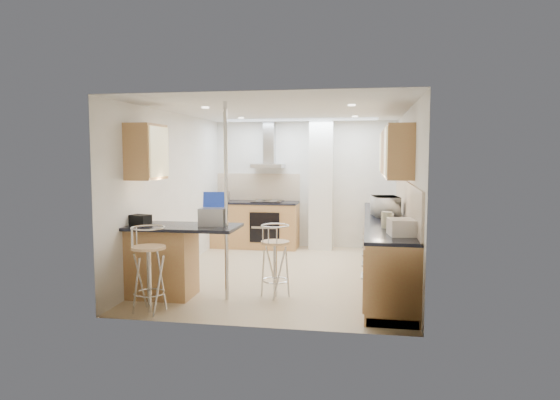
% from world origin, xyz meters
% --- Properties ---
extents(ground, '(4.80, 4.80, 0.00)m').
position_xyz_m(ground, '(0.00, 0.00, 0.00)').
color(ground, beige).
rests_on(ground, ground).
extents(room_shell, '(3.64, 4.84, 2.51)m').
position_xyz_m(room_shell, '(0.32, 0.38, 1.54)').
color(room_shell, white).
rests_on(room_shell, ground).
extents(right_counter, '(0.63, 4.40, 0.92)m').
position_xyz_m(right_counter, '(1.50, 0.00, 0.46)').
color(right_counter, '#B77249').
rests_on(right_counter, ground).
extents(back_counter, '(1.70, 0.63, 0.92)m').
position_xyz_m(back_counter, '(-0.95, 2.10, 0.46)').
color(back_counter, '#B77249').
rests_on(back_counter, ground).
extents(peninsula, '(1.47, 0.72, 0.94)m').
position_xyz_m(peninsula, '(-1.12, -1.45, 0.48)').
color(peninsula, '#B77249').
rests_on(peninsula, ground).
extents(microwave, '(0.46, 0.60, 0.30)m').
position_xyz_m(microwave, '(1.50, 0.10, 1.07)').
color(microwave, white).
rests_on(microwave, right_counter).
extents(laptop, '(0.34, 0.27, 0.22)m').
position_xyz_m(laptop, '(-0.72, -1.40, 1.05)').
color(laptop, gray).
rests_on(laptop, peninsula).
extents(bag, '(0.28, 0.24, 0.13)m').
position_xyz_m(bag, '(-1.66, -1.50, 1.01)').
color(bag, black).
rests_on(bag, peninsula).
extents(bar_stool_near, '(0.51, 0.51, 1.02)m').
position_xyz_m(bar_stool_near, '(-1.28, -2.10, 0.51)').
color(bar_stool_near, tan).
rests_on(bar_stool_near, ground).
extents(bar_stool_end, '(0.49, 0.49, 0.95)m').
position_xyz_m(bar_stool_end, '(0.06, -1.22, 0.48)').
color(bar_stool_end, tan).
rests_on(bar_stool_end, ground).
extents(jar_a, '(0.15, 0.15, 0.19)m').
position_xyz_m(jar_a, '(1.49, 0.48, 1.01)').
color(jar_a, '#F1E3D1').
rests_on(jar_a, right_counter).
extents(jar_b, '(0.15, 0.15, 0.16)m').
position_xyz_m(jar_b, '(1.48, 1.20, 1.00)').
color(jar_b, '#F1E3D1').
rests_on(jar_b, right_counter).
extents(jar_c, '(0.16, 0.16, 0.21)m').
position_xyz_m(jar_c, '(1.47, -1.10, 1.02)').
color(jar_c, beige).
rests_on(jar_c, right_counter).
extents(jar_d, '(0.12, 0.12, 0.14)m').
position_xyz_m(jar_d, '(1.52, -0.82, 0.99)').
color(jar_d, white).
rests_on(jar_d, right_counter).
extents(bread_bin, '(0.33, 0.39, 0.19)m').
position_xyz_m(bread_bin, '(1.61, -1.65, 1.01)').
color(bread_bin, '#F1E3D1').
rests_on(bread_bin, right_counter).
extents(kettle, '(0.16, 0.16, 0.21)m').
position_xyz_m(kettle, '(-1.51, 1.95, 1.03)').
color(kettle, '#A9AAAD').
rests_on(kettle, back_counter).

